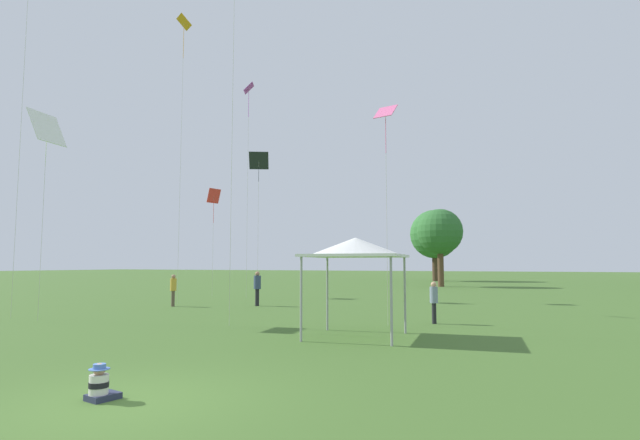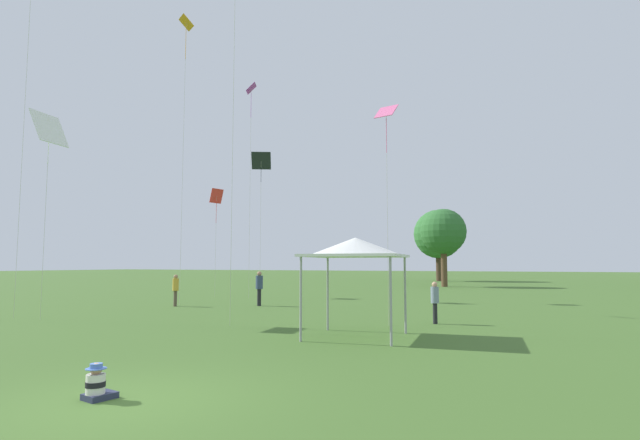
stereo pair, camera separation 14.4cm
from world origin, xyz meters
name	(u,v)px [view 1 (the left image)]	position (x,y,z in m)	size (l,w,h in m)	color
ground_plane	(126,404)	(0.00, 0.00, 0.00)	(300.00, 300.00, 0.00)	#426628
seated_toddler	(100,385)	(-0.55, -0.02, 0.25)	(0.46, 0.53, 0.59)	#282D47
person_standing_0	(434,298)	(2.49, 12.59, 0.93)	(0.32, 0.32, 1.54)	black
person_standing_1	(173,287)	(-11.38, 14.77, 0.99)	(0.45, 0.45, 1.65)	brown
person_standing_2	(257,285)	(-7.52, 16.78, 1.08)	(0.51, 0.51, 1.81)	black
canopy_tent	(356,248)	(0.96, 8.24, 2.69)	(3.16, 3.16, 3.01)	white
kite_0	(259,163)	(-10.08, 21.14, 8.65)	(1.44, 1.24, 9.30)	#1E2328
kite_2	(184,39)	(-11.65, 15.43, 14.77)	(1.04, 0.97, 16.02)	orange
kite_3	(386,120)	(1.07, 11.38, 7.52)	(0.85, 0.70, 8.12)	pink
kite_4	(214,198)	(-14.34, 22.33, 6.74)	(0.55, 1.06, 7.40)	red
kite_5	(47,130)	(-11.92, 7.51, 7.59)	(0.84, 1.54, 8.34)	white
kite_7	(249,99)	(-11.26, 21.74, 13.18)	(0.88, 1.00, 14.26)	#B738C6
distant_tree_0	(435,234)	(-5.94, 59.01, 6.03)	(6.31, 6.31, 9.22)	#473323
distant_tree_2	(440,232)	(-2.53, 43.27, 5.31)	(4.45, 4.45, 7.59)	brown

